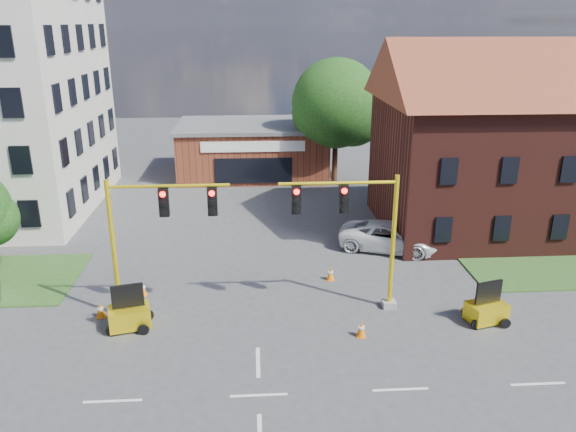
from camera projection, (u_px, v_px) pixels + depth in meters
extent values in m
plane|color=#434446|center=(259.00, 395.00, 19.48)|extent=(120.00, 120.00, 0.00)
cube|color=brown|center=(253.00, 150.00, 47.10)|extent=(12.00, 8.00, 4.00)
cube|color=#5E5E61|center=(253.00, 125.00, 46.39)|extent=(12.40, 8.40, 0.30)
cube|color=white|center=(253.00, 147.00, 42.88)|extent=(8.00, 0.10, 0.80)
cube|color=black|center=(253.00, 171.00, 43.51)|extent=(6.00, 0.10, 2.00)
cube|color=#4B1C16|center=(548.00, 164.00, 34.34)|extent=(20.00, 10.00, 8.00)
cylinder|color=#3B2415|center=(335.00, 155.00, 44.59)|extent=(0.44, 0.44, 4.46)
sphere|color=#143C12|center=(336.00, 103.00, 43.25)|extent=(6.93, 6.93, 6.93)
sphere|color=#143C12|center=(353.00, 116.00, 43.95)|extent=(4.85, 4.85, 4.85)
cube|color=gray|center=(121.00, 312.00, 24.73)|extent=(0.60, 0.60, 0.30)
cylinder|color=yellow|center=(114.00, 251.00, 23.75)|extent=(0.20, 0.20, 6.20)
cylinder|color=yellow|center=(169.00, 186.00, 22.98)|extent=(5.00, 0.14, 0.14)
cube|color=black|center=(164.00, 202.00, 23.20)|extent=(0.40, 0.32, 1.20)
cube|color=black|center=(212.00, 201.00, 23.32)|extent=(0.40, 0.32, 1.20)
sphere|color=#FF0C07|center=(163.00, 194.00, 22.90)|extent=(0.24, 0.24, 0.24)
cube|color=gray|center=(389.00, 304.00, 25.45)|extent=(0.60, 0.60, 0.30)
cylinder|color=yellow|center=(393.00, 244.00, 24.48)|extent=(0.20, 0.20, 6.20)
cylinder|color=yellow|center=(338.00, 183.00, 23.41)|extent=(5.00, 0.14, 0.14)
cube|color=black|center=(343.00, 199.00, 23.65)|extent=(0.40, 0.32, 1.20)
cube|color=black|center=(296.00, 200.00, 23.53)|extent=(0.40, 0.32, 1.20)
sphere|color=#FF0C07|center=(344.00, 191.00, 23.35)|extent=(0.24, 0.24, 0.24)
cube|color=yellow|center=(130.00, 317.00, 23.61)|extent=(1.91, 1.51, 0.84)
cube|color=black|center=(127.00, 296.00, 23.29)|extent=(1.30, 0.43, 1.03)
cube|color=yellow|center=(486.00, 312.00, 24.09)|extent=(1.84, 1.47, 0.81)
cube|color=black|center=(489.00, 292.00, 23.78)|extent=(1.23, 0.45, 0.98)
cube|color=orange|center=(101.00, 317.00, 24.62)|extent=(0.38, 0.38, 0.04)
cone|color=orange|center=(100.00, 310.00, 24.51)|extent=(0.40, 0.40, 0.70)
cylinder|color=white|center=(100.00, 309.00, 24.49)|extent=(0.27, 0.27, 0.09)
cube|color=orange|center=(143.00, 295.00, 26.57)|extent=(0.38, 0.38, 0.04)
cone|color=orange|center=(143.00, 289.00, 26.46)|extent=(0.40, 0.40, 0.70)
cylinder|color=white|center=(142.00, 287.00, 26.44)|extent=(0.27, 0.27, 0.09)
cube|color=orange|center=(361.00, 336.00, 23.11)|extent=(0.38, 0.38, 0.04)
cone|color=orange|center=(361.00, 329.00, 23.00)|extent=(0.40, 0.40, 0.70)
cylinder|color=white|center=(361.00, 327.00, 22.98)|extent=(0.27, 0.27, 0.09)
cube|color=orange|center=(330.00, 279.00, 28.16)|extent=(0.38, 0.38, 0.04)
cone|color=orange|center=(330.00, 273.00, 28.05)|extent=(0.40, 0.40, 0.70)
cylinder|color=white|center=(330.00, 272.00, 28.03)|extent=(0.27, 0.27, 0.09)
imported|color=white|center=(390.00, 237.00, 31.67)|extent=(6.19, 4.42, 1.57)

